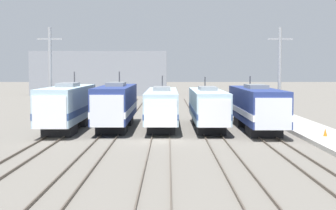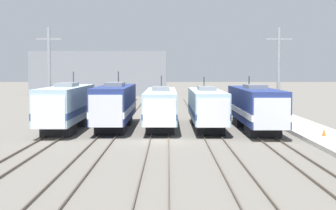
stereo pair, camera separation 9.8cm
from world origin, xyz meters
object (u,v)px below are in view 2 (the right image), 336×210
at_px(locomotive_center_left, 114,105).
at_px(traffic_cone, 323,132).
at_px(locomotive_far_left, 65,106).
at_px(catenary_tower_right, 278,74).
at_px(locomotive_center, 160,107).
at_px(locomotive_far_right, 255,107).
at_px(catenary_tower_left, 48,74).
at_px(locomotive_center_right, 206,107).

distance_m(locomotive_center_left, traffic_cone, 19.30).
relative_size(locomotive_far_left, catenary_tower_right, 1.69).
bearing_deg(locomotive_center, traffic_cone, -36.47).
bearing_deg(locomotive_center, locomotive_far_right, -18.04).
height_order(catenary_tower_left, catenary_tower_right, same).
distance_m(locomotive_center_right, traffic_cone, 12.23).
distance_m(locomotive_center, catenary_tower_right, 12.58).
bearing_deg(locomotive_center_right, locomotive_far_right, -22.59).
distance_m(catenary_tower_left, catenary_tower_right, 23.08).
height_order(locomotive_center_right, locomotive_far_right, locomotive_far_right).
bearing_deg(locomotive_center_right, locomotive_center, 166.75).
height_order(locomotive_center_left, locomotive_center, locomotive_center_left).
bearing_deg(catenary_tower_left, locomotive_center, -15.20).
bearing_deg(locomotive_far_right, locomotive_center_left, 172.34).
distance_m(locomotive_far_right, catenary_tower_right, 7.29).
height_order(catenary_tower_left, traffic_cone, catenary_tower_left).
bearing_deg(catenary_tower_right, locomotive_far_left, -165.42).
xyz_separation_m(locomotive_center_left, catenary_tower_right, (16.13, 4.13, 2.85)).
xyz_separation_m(locomotive_center_right, traffic_cone, (8.63, -8.55, -1.40)).
bearing_deg(catenary_tower_left, locomotive_center_left, -30.72).
bearing_deg(locomotive_center, locomotive_center_right, -13.25).
bearing_deg(locomotive_far_left, locomotive_center_left, 15.37).
relative_size(catenary_tower_left, traffic_cone, 15.66).
bearing_deg(locomotive_far_right, locomotive_center_right, 157.41).
height_order(locomotive_far_left, locomotive_center, locomotive_far_left).
relative_size(locomotive_center_left, traffic_cone, 26.42).
xyz_separation_m(locomotive_center, catenary_tower_right, (11.81, 3.06, 3.06)).
xyz_separation_m(locomotive_center_right, catenary_tower_left, (-15.58, 4.08, 3.04)).
height_order(locomotive_far_left, locomotive_center_left, locomotive_center_left).
bearing_deg(locomotive_center, catenary_tower_left, 164.80).
distance_m(locomotive_far_left, traffic_cone, 22.83).
xyz_separation_m(locomotive_far_left, locomotive_center_right, (12.94, 1.24, -0.18)).
relative_size(catenary_tower_left, catenary_tower_right, 1.00).
distance_m(locomotive_far_left, catenary_tower_left, 6.59).
height_order(locomotive_center_left, locomotive_center_right, locomotive_center_left).
relative_size(locomotive_center_right, catenary_tower_right, 1.70).
distance_m(locomotive_center_left, locomotive_center, 4.45).
relative_size(locomotive_far_left, locomotive_center_left, 1.00).
bearing_deg(locomotive_center_left, locomotive_far_left, -164.63).
height_order(locomotive_center_left, locomotive_far_right, locomotive_center_left).
bearing_deg(catenary_tower_right, locomotive_center_right, -151.48).
relative_size(catenary_tower_right, traffic_cone, 15.66).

